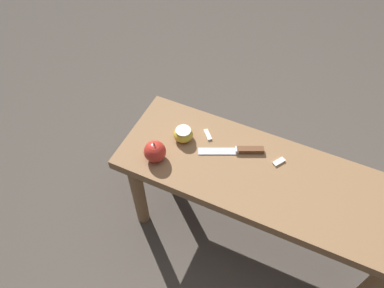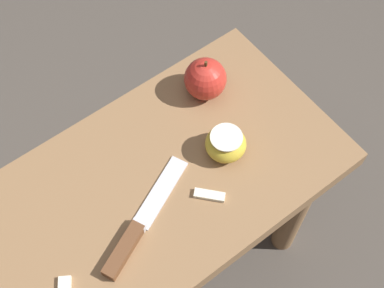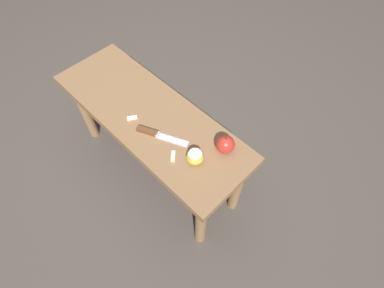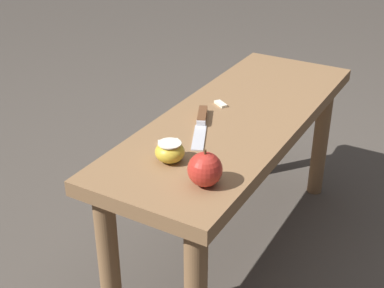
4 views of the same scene
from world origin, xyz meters
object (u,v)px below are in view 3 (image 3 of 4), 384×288
(wooden_bench, at_px, (151,125))
(apple_whole, at_px, (225,144))
(apple_cut, at_px, (195,157))
(knife, at_px, (155,134))

(wooden_bench, height_order, apple_whole, apple_whole)
(wooden_bench, xyz_separation_m, apple_cut, (-0.33, 0.03, 0.11))
(apple_whole, height_order, apple_cut, apple_whole)
(wooden_bench, relative_size, apple_whole, 11.75)
(wooden_bench, bearing_deg, knife, 151.99)
(knife, bearing_deg, apple_cut, -16.28)
(wooden_bench, distance_m, apple_cut, 0.35)
(knife, xyz_separation_m, apple_whole, (-0.27, -0.16, 0.03))
(wooden_bench, bearing_deg, apple_whole, -165.32)
(wooden_bench, xyz_separation_m, knife, (-0.11, 0.06, 0.09))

